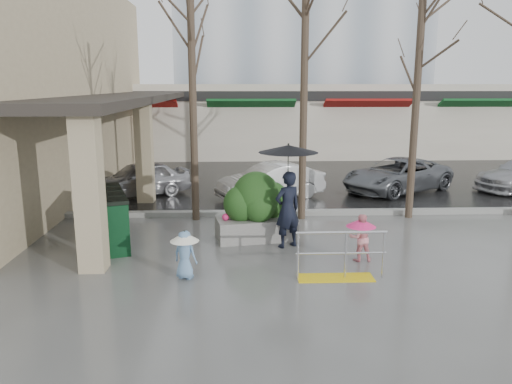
{
  "coord_description": "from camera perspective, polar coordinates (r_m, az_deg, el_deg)",
  "views": [
    {
      "loc": [
        -0.75,
        -11.0,
        3.99
      ],
      "look_at": [
        -0.27,
        1.43,
        1.3
      ],
      "focal_mm": 35.0,
      "sensor_mm": 36.0,
      "label": 1
    }
  ],
  "objects": [
    {
      "name": "curb",
      "position": [
        15.52,
        0.63,
        -2.41
      ],
      "size": [
        120.0,
        0.3,
        0.15
      ],
      "primitive_type": "cube",
      "color": "gray",
      "rests_on": "ground"
    },
    {
      "name": "ground",
      "position": [
        11.72,
        1.6,
        -7.7
      ],
      "size": [
        120.0,
        120.0,
        0.0
      ],
      "primitive_type": "plane",
      "color": "#51514F",
      "rests_on": "ground"
    },
    {
      "name": "handrail",
      "position": [
        10.65,
        9.44,
        -7.81
      ],
      "size": [
        1.9,
        0.5,
        1.03
      ],
      "color": "yellow",
      "rests_on": "ground"
    },
    {
      "name": "near_building",
      "position": [
        20.71,
        -26.21,
        11.01
      ],
      "size": [
        6.0,
        18.0,
        8.0
      ],
      "primitive_type": "cube",
      "color": "tan",
      "rests_on": "ground"
    },
    {
      "name": "car_b",
      "position": [
        17.67,
        1.7,
        1.24
      ],
      "size": [
        4.03,
        2.8,
        1.26
      ],
      "primitive_type": "imported",
      "rotation": [
        0.0,
        0.0,
        -1.14
      ],
      "color": "silver",
      "rests_on": "ground"
    },
    {
      "name": "storefront_row",
      "position": [
        29.16,
        3.24,
        8.3
      ],
      "size": [
        34.0,
        6.74,
        4.0
      ],
      "color": "beige",
      "rests_on": "ground"
    },
    {
      "name": "child_pink",
      "position": [
        11.71,
        11.87,
        -4.69
      ],
      "size": [
        0.69,
        0.69,
        1.1
      ],
      "rotation": [
        0.0,
        0.0,
        3.19
      ],
      "color": "pink",
      "rests_on": "ground"
    },
    {
      "name": "tree_west",
      "position": [
        14.69,
        -7.39,
        16.38
      ],
      "size": [
        3.2,
        3.2,
        6.8
      ],
      "color": "#382B21",
      "rests_on": "ground"
    },
    {
      "name": "canopy_slab",
      "position": [
        19.43,
        -14.51,
        10.75
      ],
      "size": [
        2.8,
        18.0,
        0.25
      ],
      "primitive_type": "cube",
      "color": "#2D2823",
      "rests_on": "pillar_front"
    },
    {
      "name": "pillar_back",
      "position": [
        17.43,
        -12.65,
        4.53
      ],
      "size": [
        0.55,
        0.55,
        3.5
      ],
      "primitive_type": "cube",
      "color": "tan",
      "rests_on": "ground"
    },
    {
      "name": "street_asphalt",
      "position": [
        33.25,
        -0.91,
        5.32
      ],
      "size": [
        120.0,
        36.0,
        0.01
      ],
      "primitive_type": "cube",
      "color": "black",
      "rests_on": "ground"
    },
    {
      "name": "car_a",
      "position": [
        18.59,
        -13.28,
        1.47
      ],
      "size": [
        3.98,
        2.95,
        1.26
      ],
      "primitive_type": "imported",
      "rotation": [
        0.0,
        0.0,
        -1.12
      ],
      "color": "#A9A9AE",
      "rests_on": "ground"
    },
    {
      "name": "child_blue",
      "position": [
        10.54,
        -8.13,
        -6.55
      ],
      "size": [
        0.61,
        0.61,
        1.04
      ],
      "rotation": [
        0.0,
        0.0,
        2.74
      ],
      "color": "#6991BA",
      "rests_on": "ground"
    },
    {
      "name": "news_boxes",
      "position": [
        13.2,
        -15.97,
        -2.81
      ],
      "size": [
        1.3,
        2.48,
        1.36
      ],
      "rotation": [
        0.0,
        0.0,
        0.32
      ],
      "color": "#0C351A",
      "rests_on": "ground"
    },
    {
      "name": "planter",
      "position": [
        13.01,
        0.07,
        -1.72
      ],
      "size": [
        2.21,
        1.38,
        1.8
      ],
      "rotation": [
        0.0,
        0.0,
        0.18
      ],
      "color": "slate",
      "rests_on": "ground"
    },
    {
      "name": "tree_midwest",
      "position": [
        14.78,
        5.62,
        16.97
      ],
      "size": [
        3.2,
        3.2,
        7.0
      ],
      "color": "#382B21",
      "rests_on": "ground"
    },
    {
      "name": "pillar_front",
      "position": [
        11.19,
        -18.52,
        0.01
      ],
      "size": [
        0.55,
        0.55,
        3.5
      ],
      "primitive_type": "cube",
      "color": "tan",
      "rests_on": "ground"
    },
    {
      "name": "car_c",
      "position": [
        19.62,
        15.83,
        1.88
      ],
      "size": [
        4.95,
        4.19,
        1.26
      ],
      "primitive_type": "imported",
      "rotation": [
        0.0,
        0.0,
        -1.01
      ],
      "color": "slate",
      "rests_on": "ground"
    },
    {
      "name": "woman",
      "position": [
        12.23,
        3.66,
        0.62
      ],
      "size": [
        1.46,
        1.46,
        2.61
      ],
      "rotation": [
        0.0,
        0.0,
        3.64
      ],
      "color": "black",
      "rests_on": "ground"
    },
    {
      "name": "tree_mideast",
      "position": [
        15.54,
        18.17,
        14.83
      ],
      "size": [
        3.2,
        3.2,
        6.5
      ],
      "color": "#382B21",
      "rests_on": "ground"
    }
  ]
}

